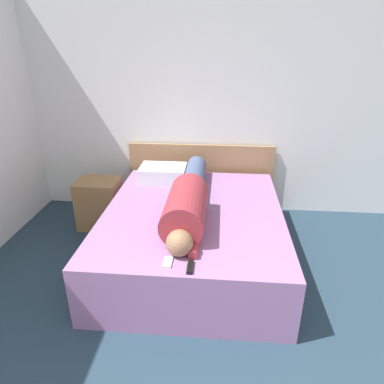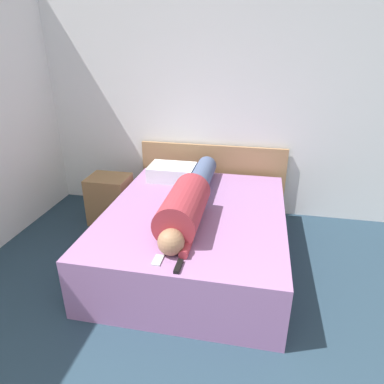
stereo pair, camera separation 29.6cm
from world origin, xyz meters
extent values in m
cube|color=white|center=(0.00, 3.86, 1.30)|extent=(5.58, 0.06, 2.60)
cube|color=#936699|center=(-0.15, 2.67, 0.27)|extent=(1.65, 2.01, 0.53)
cube|color=#A37A51|center=(-0.15, 3.79, 0.42)|extent=(1.77, 0.04, 0.84)
cube|color=olive|center=(-1.28, 3.24, 0.28)|extent=(0.46, 0.39, 0.56)
sphere|color=#936B4C|center=(-0.19, 1.93, 0.64)|extent=(0.20, 0.20, 0.20)
cylinder|color=#992D38|center=(-0.19, 2.37, 0.71)|extent=(0.34, 0.75, 0.34)
cylinder|color=#47567A|center=(-0.19, 3.18, 0.64)|extent=(0.22, 0.89, 0.22)
cylinder|color=#992D38|center=(-0.09, 1.98, 0.57)|extent=(0.07, 0.22, 0.07)
cube|color=white|center=(-0.55, 3.38, 0.62)|extent=(0.51, 0.36, 0.17)
cube|color=black|center=(-0.10, 1.77, 0.55)|extent=(0.04, 0.15, 0.02)
cube|color=#B2B7BC|center=(-0.26, 1.82, 0.54)|extent=(0.06, 0.13, 0.01)
camera|label=1|loc=(0.09, -0.18, 1.99)|focal=32.00mm
camera|label=2|loc=(0.38, -0.14, 1.99)|focal=32.00mm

